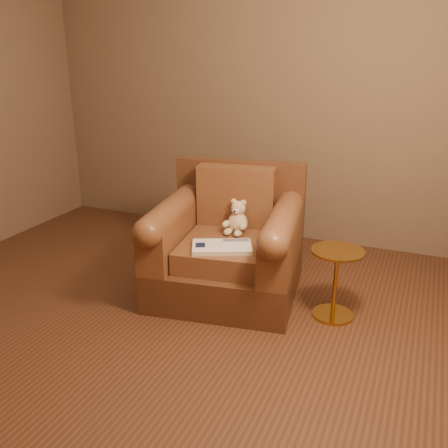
% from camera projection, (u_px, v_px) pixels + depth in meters
% --- Properties ---
extents(floor, '(4.00, 4.00, 0.00)m').
position_uv_depth(floor, '(136.00, 323.00, 3.35)').
color(floor, '#542F1C').
rests_on(floor, ground).
extents(room, '(4.02, 4.02, 2.71)m').
position_uv_depth(room, '(118.00, 53.00, 2.77)').
color(room, brown).
rests_on(room, ground).
extents(armchair, '(1.15, 1.11, 0.92)m').
position_uv_depth(armchair, '(228.00, 246.00, 3.69)').
color(armchair, '#522F1B').
rests_on(armchair, floor).
extents(teddy_bear, '(0.19, 0.21, 0.26)m').
position_uv_depth(teddy_bear, '(237.00, 220.00, 3.70)').
color(teddy_bear, beige).
rests_on(teddy_bear, armchair).
extents(guidebook, '(0.47, 0.39, 0.03)m').
position_uv_depth(guidebook, '(222.00, 247.00, 3.41)').
color(guidebook, beige).
rests_on(guidebook, armchair).
extents(side_table, '(0.35, 0.35, 0.49)m').
position_uv_depth(side_table, '(335.00, 281.00, 3.34)').
color(side_table, '#C08B35').
rests_on(side_table, floor).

